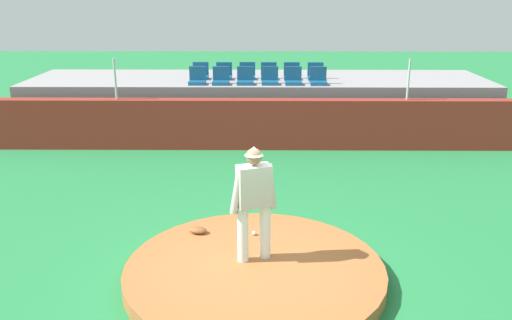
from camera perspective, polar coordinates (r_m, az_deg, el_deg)
ground_plane at (r=8.44m, az=-0.15°, el=-12.49°), size 60.00×60.00×0.00m
pitchers_mound at (r=8.38m, az=-0.15°, el=-11.83°), size 3.97×3.97×0.23m
pitcher at (r=8.07m, az=-0.21°, el=-3.78°), size 0.74×0.42×1.83m
baseball at (r=9.24m, az=-0.21°, el=-7.78°), size 0.07×0.07×0.07m
fielding_glove at (r=9.35m, az=-6.16°, el=-7.42°), size 0.33×0.25×0.11m
brick_barrier at (r=14.68m, az=0.16°, el=3.83°), size 16.38×0.40×1.37m
fence_post_left at (r=14.94m, az=-14.73°, el=8.32°), size 0.06×0.06×1.09m
fence_post_right at (r=14.95m, az=15.89°, el=8.23°), size 0.06×0.06×1.09m
bleacher_platform at (r=17.06m, az=0.21°, el=6.16°), size 14.09×3.34×1.56m
stadium_chair_0 at (r=15.88m, az=-6.24°, el=8.58°), size 0.48×0.44×0.50m
stadium_chair_1 at (r=15.80m, az=-3.75°, el=8.60°), size 0.48×0.44×0.50m
stadium_chair_2 at (r=15.78m, az=-1.14°, el=8.63°), size 0.48×0.44×0.50m
stadium_chair_3 at (r=15.79m, az=1.49°, el=8.63°), size 0.48×0.44×0.50m
stadium_chair_4 at (r=15.79m, az=3.99°, el=8.59°), size 0.48×0.44×0.50m
stadium_chair_5 at (r=15.83m, az=6.63°, el=8.54°), size 0.48×0.44×0.50m
stadium_chair_6 at (r=16.78m, az=-5.91°, el=9.10°), size 0.48×0.44×0.50m
stadium_chair_7 at (r=16.68m, az=-3.41°, el=9.11°), size 0.48×0.44×0.50m
stadium_chair_8 at (r=16.69m, az=-0.93°, el=9.14°), size 0.48×0.44×0.50m
stadium_chair_9 at (r=16.66m, az=1.36°, el=9.13°), size 0.48×0.44×0.50m
stadium_chair_10 at (r=16.69m, az=3.81°, el=9.11°), size 0.48×0.44×0.50m
stadium_chair_11 at (r=16.72m, az=6.35°, el=9.06°), size 0.48×0.44×0.50m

